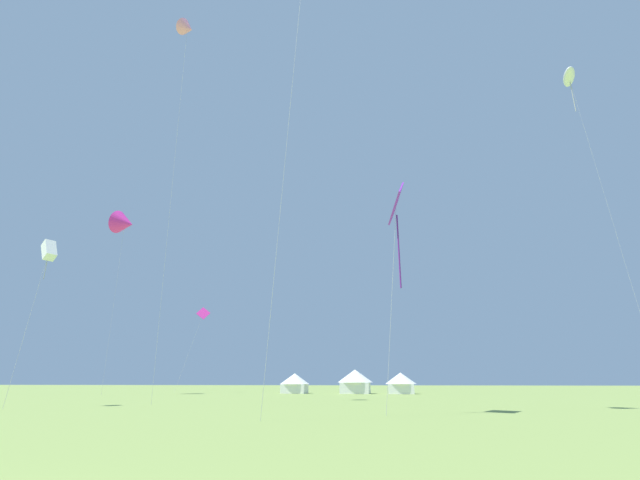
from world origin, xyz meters
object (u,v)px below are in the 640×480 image
Objects in this scene: festival_tent_left at (401,382)px; festival_tent_center at (355,380)px; festival_tent_right at (295,382)px; kite_purple_diamond at (396,208)px; kite_pink_delta at (187,29)px; kite_magenta_delta at (125,223)px; kite_magenta_diamond at (203,314)px; kite_white_box at (49,251)px; kite_white_parafoil at (569,77)px.

festival_tent_center is at bearing 180.00° from festival_tent_left.
festival_tent_center is (7.96, 0.00, 0.25)m from festival_tent_right.
festival_tent_right is (-13.90, 37.27, -8.95)m from kite_purple_diamond.
kite_purple_diamond is (17.96, -8.04, -22.17)m from kite_pink_delta.
festival_tent_left is at bearing -0.00° from festival_tent_center.
kite_pink_delta reaches higher than kite_purple_diamond.
festival_tent_left is at bearing 58.67° from kite_pink_delta.
kite_pink_delta is at bearing 155.89° from kite_purple_diamond.
kite_magenta_delta is 30.69m from festival_tent_right.
kite_purple_diamond is at bearing -89.75° from festival_tent_left.
kite_pink_delta is 7.37× the size of festival_tent_center.
festival_tent_left is (13.74, -0.00, 0.03)m from festival_tent_right.
kite_purple_diamond reaches higher than festival_tent_center.
festival_tent_center is at bearing -6.29° from kite_magenta_diamond.
kite_pink_delta reaches higher than festival_tent_left.
festival_tent_right is at bearing -9.64° from kite_magenta_diamond.
festival_tent_right is (4.06, 29.23, -31.11)m from kite_pink_delta.
festival_tent_left is (5.77, -0.00, -0.22)m from festival_tent_center.
kite_white_box is (-4.92, -5.61, -22.73)m from kite_pink_delta.
kite_white_parafoil is (42.62, 20.05, 23.50)m from kite_white_box.
kite_magenta_delta is (-12.15, 25.10, 11.63)m from kite_white_box.
kite_white_parafoil is 8.61× the size of festival_tent_left.
kite_purple_diamond is at bearing -24.11° from kite_pink_delta.
festival_tent_left is (22.72, 34.85, -8.35)m from kite_white_box.
kite_white_box reaches higher than festival_tent_center.
kite_magenta_delta is at bearing 115.82° from kite_white_box.
festival_tent_center is at bearing 0.00° from festival_tent_right.
festival_tent_center reaches higher than festival_tent_left.
kite_white_parafoil is 2.86× the size of kite_purple_diamond.
festival_tent_center is (22.66, -2.50, -9.39)m from kite_magenta_diamond.
festival_tent_left is at bearing 56.90° from kite_white_box.
kite_magenta_diamond is (6.43, 12.25, -10.38)m from kite_magenta_delta.
kite_magenta_delta reaches higher than festival_tent_left.
kite_magenta_diamond is 24.65m from festival_tent_center.
kite_white_parafoil is at bearing 48.71° from kite_purple_diamond.
kite_pink_delta reaches higher than kite_white_box.
kite_pink_delta is 29.64m from kite_purple_diamond.
kite_white_parafoil is 48.65m from festival_tent_right.
kite_white_parafoil reaches higher than kite_white_box.
kite_pink_delta is at bearing 48.75° from kite_white_box.
kite_purple_diamond is 2.61× the size of festival_tent_center.
kite_magenta_diamond is 17.75m from festival_tent_right.
festival_tent_right is at bearing 110.45° from kite_purple_diamond.
kite_pink_delta is 40.37m from kite_white_parafoil.
kite_white_parafoil is at bearing -29.96° from festival_tent_center.
kite_white_parafoil is at bearing -36.63° from festival_tent_left.
kite_pink_delta is 8.50× the size of festival_tent_left.
festival_tent_right is at bearing 75.55° from kite_white_box.
kite_magenta_delta is at bearing -164.38° from festival_tent_left.
kite_purple_diamond is at bearing -54.28° from kite_magenta_diamond.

